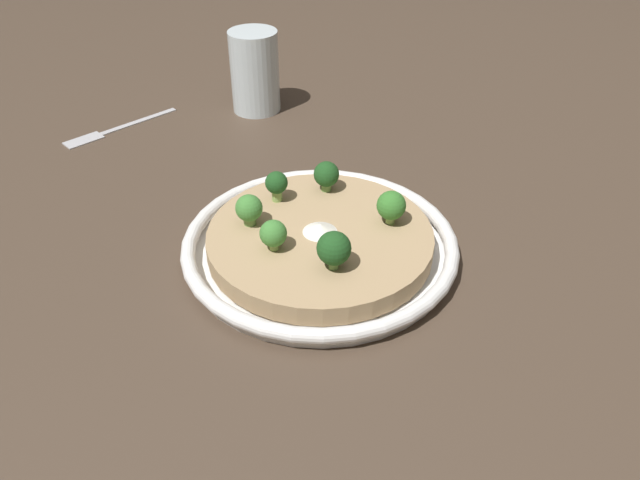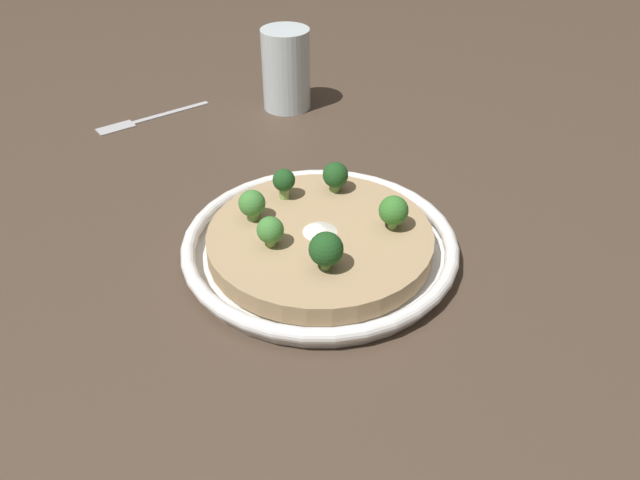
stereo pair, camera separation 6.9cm
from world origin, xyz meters
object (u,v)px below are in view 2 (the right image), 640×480
(broccoli_left, at_px, (284,181))
(broccoli_back, at_px, (394,213))
(broccoli_front_left, at_px, (252,204))
(broccoli_back_left, at_px, (335,176))
(fork_utensil, at_px, (143,120))
(broccoli_right, at_px, (322,250))
(broccoli_front_right, at_px, (270,230))
(risotto_bowl, at_px, (320,243))
(drinking_glass, at_px, (286,69))

(broccoli_left, height_order, broccoli_back, broccoli_back)
(broccoli_left, distance_m, broccoli_front_left, 0.06)
(broccoli_back, bearing_deg, broccoli_left, -123.84)
(broccoli_back_left, bearing_deg, broccoli_left, -81.21)
(broccoli_left, xyz_separation_m, broccoli_back, (0.08, 0.12, 0.00))
(broccoli_back, relative_size, fork_utensil, 0.23)
(broccoli_back_left, bearing_deg, fork_utensil, -136.31)
(broccoli_right, height_order, broccoli_back_left, broccoli_right)
(broccoli_back_left, height_order, fork_utensil, broccoli_back_left)
(broccoli_front_left, bearing_deg, broccoli_left, 138.17)
(broccoli_back, bearing_deg, broccoli_front_right, -83.22)
(broccoli_back, bearing_deg, broccoli_back_left, -148.16)
(broccoli_front_right, height_order, broccoli_back_left, broccoli_back_left)
(broccoli_front_right, distance_m, broccoli_front_left, 0.06)
(broccoli_front_right, distance_m, fork_utensil, 0.44)
(risotto_bowl, bearing_deg, broccoli_front_right, -69.73)
(broccoli_right, distance_m, broccoli_front_right, 0.07)
(broccoli_back, relative_size, broccoli_front_left, 1.09)
(risotto_bowl, relative_size, broccoli_right, 7.27)
(drinking_glass, bearing_deg, fork_utensil, -81.94)
(broccoli_back_left, height_order, broccoli_front_left, broccoli_back_left)
(broccoli_right, xyz_separation_m, broccoli_back, (-0.06, 0.08, -0.00))
(broccoli_front_right, bearing_deg, broccoli_left, 168.67)
(broccoli_left, relative_size, fork_utensil, 0.22)
(broccoli_right, relative_size, broccoli_back_left, 1.13)
(broccoli_right, xyz_separation_m, broccoli_front_right, (-0.04, -0.05, -0.00))
(broccoli_back_left, bearing_deg, broccoli_front_right, -37.94)
(risotto_bowl, distance_m, broccoli_right, 0.08)
(broccoli_front_right, distance_m, broccoli_back, 0.14)
(broccoli_left, height_order, broccoli_front_right, broccoli_left)
(broccoli_back_left, bearing_deg, risotto_bowl, -17.50)
(broccoli_right, xyz_separation_m, broccoli_front_left, (-0.10, -0.07, -0.00))
(broccoli_left, height_order, broccoli_right, broccoli_right)
(broccoli_back_left, xyz_separation_m, broccoli_front_left, (0.05, -0.10, -0.00))
(risotto_bowl, distance_m, broccoli_front_left, 0.09)
(drinking_glass, bearing_deg, broccoli_front_left, -8.75)
(broccoli_right, distance_m, broccoli_back, 0.10)
(broccoli_left, xyz_separation_m, broccoli_front_left, (0.04, -0.04, -0.00))
(drinking_glass, xyz_separation_m, fork_utensil, (0.03, -0.23, -0.06))
(risotto_bowl, xyz_separation_m, broccoli_right, (0.06, -0.00, 0.04))
(broccoli_left, relative_size, drinking_glass, 0.29)
(broccoli_front_left, height_order, drinking_glass, drinking_glass)
(drinking_glass, bearing_deg, broccoli_front_right, -5.16)
(risotto_bowl, distance_m, fork_utensil, 0.45)
(broccoli_back, xyz_separation_m, broccoli_back_left, (-0.09, -0.05, -0.00))
(broccoli_back, height_order, drinking_glass, drinking_glass)
(broccoli_right, relative_size, fork_utensil, 0.25)
(broccoli_back_left, distance_m, fork_utensil, 0.40)
(broccoli_front_left, bearing_deg, broccoli_right, 35.93)
(broccoli_back_left, bearing_deg, broccoli_front_left, -62.59)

